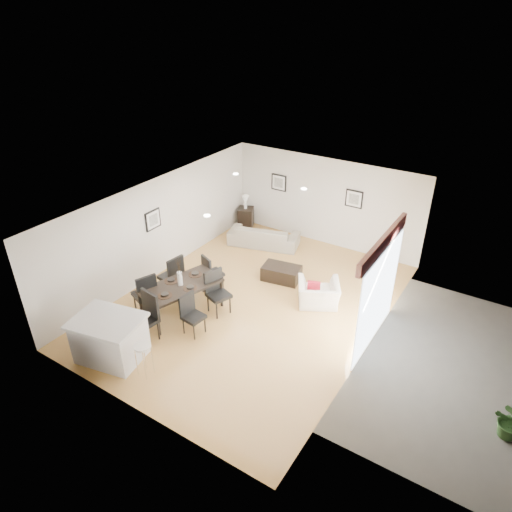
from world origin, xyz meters
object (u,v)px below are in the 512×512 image
Objects in this scene: dining_chair_wfar at (173,274)px; sofa at (264,236)px; dining_chair_wnear at (146,292)px; armchair at (318,293)px; dining_chair_foot at (210,271)px; dining_chair_efar at (216,289)px; kitchen_island at (110,338)px; dining_table at (181,287)px; dining_chair_enear at (191,312)px; coffee_table at (281,273)px; bar_stool at (143,349)px; dining_chair_head at (147,314)px; side_table at (246,217)px.

sofa is at bearing 179.58° from dining_chair_wfar.
sofa is 4.57m from dining_chair_wnear.
sofa is 1.93× the size of dining_chair_wnear.
armchair is 2.81m from dining_chair_foot.
kitchen_island is (-0.87, -2.53, -0.11)m from dining_chair_efar.
kitchen_island is (-2.83, -4.08, 0.17)m from armchair.
dining_table is (0.18, -4.03, 0.39)m from sofa.
dining_chair_enear is at bearing -159.79° from dining_chair_efar.
coffee_table is (1.47, -1.46, -0.11)m from sofa.
dining_chair_foot is at bearing 103.92° from bar_stool.
dining_table is 0.84m from dining_chair_efar.
bar_stool is at bearing -41.91° from dining_chair_head.
dining_chair_efar is at bearing 148.20° from dining_chair_wnear.
dining_chair_head is at bearing 143.27° from dining_chair_enear.
sofa is at bearing 125.46° from coffee_table.
dining_chair_wnear is 1.80m from dining_chair_foot.
bar_stool is (1.42, -2.49, 0.01)m from dining_chair_wfar.
dining_chair_wfar is at bearing 71.50° from dining_chair_foot.
dining_chair_foot reaches higher than sofa.
dining_chair_enear is 1.57m from bar_stool.
dining_chair_wnear is at bearing 91.90° from dining_chair_foot.
bar_stool reaches higher than side_table.
dining_chair_efar is (1.33, 1.01, -0.01)m from dining_chair_wnear.
armchair is 4.18m from dining_chair_wnear.
dining_chair_wfar is 1.16× the size of dining_chair_enear.
dining_chair_efar is 2.53m from bar_stool.
dining_chair_wnear is 1.70× the size of side_table.
dining_chair_wnear is (-0.48, -4.54, 0.31)m from sofa.
dining_chair_wnear is at bearing 133.08° from bar_stool.
dining_chair_efar is at bearing -116.26° from coffee_table.
side_table reaches higher than sofa.
dining_chair_wfar is 2.90m from coffee_table.
kitchen_island is (-0.02, -6.06, 0.18)m from sofa.
coffee_table is at bearing 60.45° from kitchen_island.
dining_chair_wnear is 1.48× the size of bar_stool.
sofa is at bearing 109.85° from dining_table.
dining_chair_efar is 1.68× the size of side_table.
dining_chair_efar is 0.93× the size of dining_chair_head.
armchair is at bearing 65.47° from bar_stool.
kitchen_island is at bearing -78.47° from dining_table.
dining_chair_efar is 1.78m from dining_chair_head.
dining_chair_enear is 5.71m from side_table.
dining_table is at bearing 62.14° from dining_chair_enear.
dining_chair_efar reaches higher than dining_chair_enear.
side_table is (-0.74, 5.36, -0.29)m from dining_chair_wnear.
armchair is at bearing 58.39° from dining_chair_head.
kitchen_island is (1.20, -6.88, 0.17)m from side_table.
dining_chair_enear is 3.12m from coffee_table.
sofa is 2.87× the size of bar_stool.
dining_chair_efar is at bearing 87.43° from sofa.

